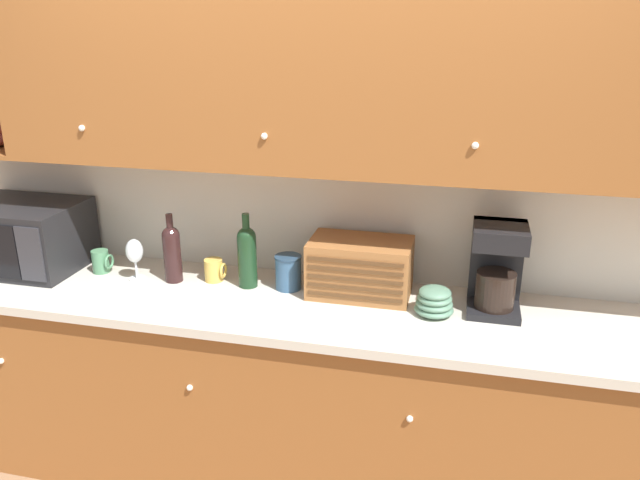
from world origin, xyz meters
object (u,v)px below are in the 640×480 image
(wine_bottle, at_px, (172,251))
(bread_box, at_px, (360,268))
(wine_glass, at_px, (134,252))
(storage_canister, at_px, (288,272))
(microwave, at_px, (23,236))
(mug_blue_second, at_px, (214,270))
(coffee_maker, at_px, (497,267))
(mug, at_px, (101,261))
(second_wine_bottle, at_px, (247,254))
(bowl_stack_on_counter, at_px, (434,302))

(wine_bottle, distance_m, bread_box, 0.85)
(wine_glass, xyz_separation_m, storage_canister, (0.71, 0.06, -0.05))
(microwave, distance_m, wine_glass, 0.60)
(microwave, distance_m, mug_blue_second, 0.96)
(microwave, bearing_deg, bread_box, 2.28)
(bread_box, distance_m, coffee_maker, 0.57)
(mug, xyz_separation_m, wine_bottle, (0.38, -0.01, 0.09))
(mug_blue_second, xyz_separation_m, coffee_maker, (1.23, -0.01, 0.14))
(wine_glass, xyz_separation_m, coffee_maker, (1.59, 0.06, 0.06))
(wine_bottle, xyz_separation_m, storage_canister, (0.53, 0.04, -0.07))
(wine_glass, relative_size, second_wine_bottle, 0.57)
(mug, distance_m, wine_bottle, 0.39)
(wine_glass, height_order, wine_bottle, wine_bottle)
(second_wine_bottle, bearing_deg, wine_bottle, -176.04)
(second_wine_bottle, bearing_deg, coffee_maker, 0.59)
(storage_canister, bearing_deg, coffee_maker, -0.36)
(wine_bottle, height_order, coffee_maker, coffee_maker)
(wine_bottle, distance_m, mug_blue_second, 0.21)
(microwave, height_order, mug_blue_second, microwave)
(storage_canister, xyz_separation_m, bread_box, (0.32, 0.02, 0.05))
(mug, height_order, coffee_maker, coffee_maker)
(mug_blue_second, relative_size, coffee_maker, 0.28)
(mug, relative_size, bread_box, 0.25)
(wine_bottle, height_order, bowl_stack_on_counter, wine_bottle)
(wine_glass, bearing_deg, coffee_maker, 2.10)
(mug_blue_second, bearing_deg, storage_canister, -0.41)
(microwave, relative_size, mug_blue_second, 5.39)
(second_wine_bottle, xyz_separation_m, bread_box, (0.50, 0.03, -0.03))
(mug, relative_size, mug_blue_second, 1.05)
(bowl_stack_on_counter, relative_size, coffee_maker, 0.43)
(storage_canister, bearing_deg, bowl_stack_on_counter, -9.67)
(mug, height_order, wine_glass, wine_glass)
(mug_blue_second, relative_size, second_wine_bottle, 0.30)
(storage_canister, bearing_deg, microwave, -177.92)
(microwave, height_order, bread_box, microwave)
(microwave, bearing_deg, second_wine_bottle, 1.58)
(mug, relative_size, second_wine_bottle, 0.32)
(microwave, xyz_separation_m, bread_box, (1.62, 0.06, -0.03))
(coffee_maker, bearing_deg, storage_canister, 179.64)
(microwave, xyz_separation_m, second_wine_bottle, (1.12, 0.03, -0.00))
(wine_bottle, relative_size, storage_canister, 2.09)
(wine_bottle, height_order, second_wine_bottle, second_wine_bottle)
(wine_bottle, relative_size, bread_box, 0.74)
(wine_bottle, bearing_deg, wine_glass, -172.48)
(mug_blue_second, xyz_separation_m, bowl_stack_on_counter, (1.00, -0.11, 0.00))
(wine_bottle, relative_size, bowl_stack_on_counter, 2.01)
(storage_canister, distance_m, bread_box, 0.32)
(wine_glass, relative_size, mug_blue_second, 1.89)
(mug, bearing_deg, wine_bottle, -2.11)
(second_wine_bottle, relative_size, bread_box, 0.78)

